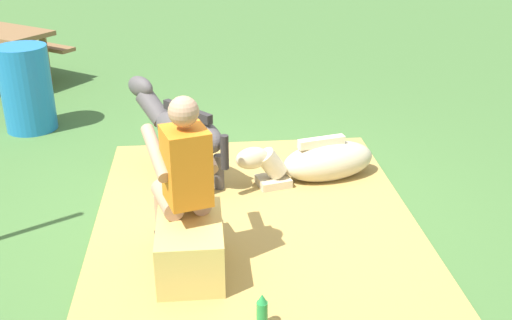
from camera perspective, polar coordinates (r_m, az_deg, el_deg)
The scene contains 8 objects.
ground_plane at distance 5.20m, azimuth -1.93°, elevation -4.25°, with size 24.00×24.00×0.00m, color #426B33.
hay_patch at distance 4.98m, azimuth -0.11°, elevation -5.44°, with size 3.16×2.58×0.02m, color #AD8C47.
hay_bale at distance 4.26m, azimuth -6.18°, elevation -8.21°, with size 0.71×0.45×0.41m, color tan.
person_seated at distance 4.16m, azimuth -6.90°, elevation -1.34°, with size 0.72×0.54×1.29m.
pony_standing at distance 5.43m, azimuth -6.99°, elevation 2.92°, with size 1.12×0.99×0.87m.
pony_lying at distance 5.56m, azimuth 5.90°, elevation -0.15°, with size 0.60×1.36×0.42m.
soda_bottle at distance 3.80m, azimuth 0.58°, elevation -14.14°, with size 0.07×0.07×0.26m.
water_barrel at distance 7.10m, azimuth -20.76°, elevation 6.30°, with size 0.55×0.55×0.94m, color #1E72B2.
Camera 1 is at (-4.55, 0.25, 2.50)m, focal length 42.56 mm.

